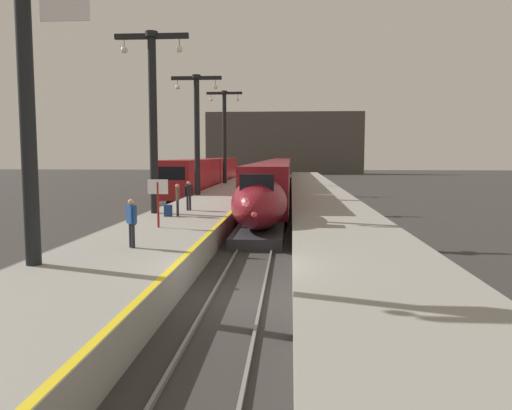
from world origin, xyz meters
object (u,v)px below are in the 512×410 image
object	(u,v)px
station_column_distant	(225,129)
station_column_near	(28,73)
rolling_suitcase	(168,211)
passenger_far_waiting	(189,193)
station_column_far	(197,124)
passenger_near_edge	(177,197)
station_column_mid	(153,106)
highspeed_train_main	(277,175)
departure_info_board	(158,193)
passenger_mid_platform	(132,219)
regional_train_adjacent	(208,173)

from	to	relation	value
station_column_distant	station_column_near	bearing A→B (deg)	-89.92
station_column_distant	rolling_suitcase	xyz separation A→B (m)	(1.10, -31.10, -5.81)
passenger_far_waiting	station_column_far	bearing A→B (deg)	97.96
station_column_far	station_column_distant	world-z (taller)	station_column_distant
passenger_near_edge	station_column_far	bearing A→B (deg)	96.30
passenger_far_waiting	rolling_suitcase	distance (m)	3.09
station_column_mid	station_column_far	distance (m)	12.86
passenger_far_waiting	highspeed_train_main	bearing A→B (deg)	81.83
highspeed_train_main	departure_info_board	bearing A→B (deg)	-96.57
station_column_mid	passenger_mid_platform	bearing A→B (deg)	-78.99
station_column_near	station_column_far	distance (m)	26.09
regional_train_adjacent	station_column_far	bearing A→B (deg)	-83.19
regional_train_adjacent	rolling_suitcase	xyz separation A→B (m)	(3.30, -32.73, -0.77)
station_column_near	station_column_distant	world-z (taller)	station_column_distant
station_column_near	passenger_mid_platform	distance (m)	5.68
station_column_far	departure_info_board	world-z (taller)	station_column_far
station_column_far	passenger_far_waiting	bearing A→B (deg)	-82.04
station_column_near	passenger_near_edge	size ratio (longest dim) A/B	5.29
rolling_suitcase	station_column_mid	bearing A→B (deg)	126.90
highspeed_train_main	departure_info_board	size ratio (longest dim) A/B	35.86
station_column_mid	passenger_far_waiting	distance (m)	5.31
passenger_near_edge	departure_info_board	size ratio (longest dim) A/B	0.80
passenger_near_edge	highspeed_train_main	bearing A→B (deg)	82.47
station_column_near	passenger_near_edge	distance (m)	12.86
station_column_near	passenger_near_edge	xyz separation A→B (m)	(1.50, 11.95, -4.50)
station_column_mid	rolling_suitcase	distance (m)	5.81
station_column_far	departure_info_board	xyz separation A→B (m)	(1.64, -18.30, -4.17)
regional_train_adjacent	station_column_distant	world-z (taller)	station_column_distant
passenger_mid_platform	passenger_far_waiting	bearing A→B (deg)	92.08
passenger_near_edge	passenger_mid_platform	world-z (taller)	same
highspeed_train_main	rolling_suitcase	distance (m)	33.35
passenger_far_waiting	rolling_suitcase	size ratio (longest dim) A/B	1.72
highspeed_train_main	passenger_mid_platform	distance (m)	42.08
regional_train_adjacent	passenger_far_waiting	world-z (taller)	regional_train_adjacent
station_column_distant	passenger_near_edge	size ratio (longest dim) A/B	6.10
departure_info_board	highspeed_train_main	bearing A→B (deg)	83.43
regional_train_adjacent	station_column_near	size ratio (longest dim) A/B	4.09
station_column_mid	station_column_far	world-z (taller)	station_column_mid
station_column_near	station_column_far	bearing A→B (deg)	90.13
station_column_near	highspeed_train_main	bearing A→B (deg)	82.56
highspeed_train_main	station_column_distant	xyz separation A→B (m)	(-5.90, -1.90, 5.20)
rolling_suitcase	departure_info_board	bearing A→B (deg)	-82.26
regional_train_adjacent	rolling_suitcase	distance (m)	32.91
station_column_far	departure_info_board	size ratio (longest dim) A/B	4.47
regional_train_adjacent	station_column_mid	distance (m)	31.70
station_column_mid	rolling_suitcase	world-z (taller)	station_column_mid
departure_info_board	station_column_far	bearing A→B (deg)	95.12
regional_train_adjacent	passenger_mid_platform	xyz separation A→B (m)	(4.22, -41.63, -0.09)
passenger_near_edge	rolling_suitcase	xyz separation A→B (m)	(-0.46, -0.19, -0.69)
regional_train_adjacent	departure_info_board	xyz separation A→B (m)	(3.84, -36.71, 0.43)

